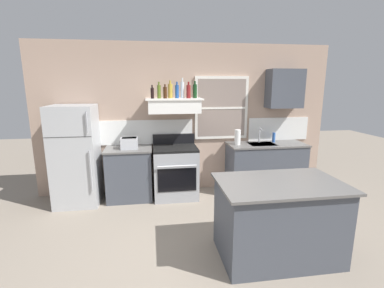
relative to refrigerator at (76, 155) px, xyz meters
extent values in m
plane|color=gray|center=(1.90, -1.84, -0.83)|extent=(16.00, 16.00, 0.00)
cube|color=tan|center=(1.90, 0.39, 0.52)|extent=(5.40, 0.06, 2.70)
cube|color=white|center=(0.75, 0.35, 0.30)|extent=(2.50, 0.02, 0.44)
cube|color=white|center=(3.70, 0.35, 0.30)|extent=(1.20, 0.02, 0.44)
cube|color=white|center=(2.55, 0.34, 0.72)|extent=(1.00, 0.04, 1.15)
cube|color=gray|center=(2.55, 0.33, 0.72)|extent=(0.90, 0.01, 1.05)
cube|color=white|center=(2.55, 0.32, 0.72)|extent=(0.90, 0.02, 0.04)
cube|color=#B7BABC|center=(0.00, 0.00, 0.00)|extent=(0.70, 0.68, 1.65)
cube|color=#333333|center=(0.00, -0.34, 0.37)|extent=(0.69, 0.00, 0.01)
cylinder|color=#A5A8AD|center=(0.30, -0.37, -0.17)|extent=(0.02, 0.02, 0.66)
cylinder|color=#A5A8AD|center=(0.30, -0.37, 0.60)|extent=(0.02, 0.02, 0.32)
cube|color=#474C56|center=(0.85, 0.06, -0.39)|extent=(0.76, 0.60, 0.88)
cube|color=#605E5B|center=(0.85, 0.06, 0.07)|extent=(0.79, 0.63, 0.03)
cube|color=silver|center=(0.88, 0.00, 0.18)|extent=(0.28, 0.20, 0.19)
cube|color=black|center=(0.88, 0.00, 0.27)|extent=(0.24, 0.16, 0.01)
cube|color=black|center=(0.73, 0.00, 0.21)|extent=(0.02, 0.03, 0.02)
cube|color=#9EA0A5|center=(1.65, 0.02, -0.39)|extent=(0.76, 0.64, 0.87)
cube|color=black|center=(1.65, 0.02, 0.06)|extent=(0.76, 0.64, 0.04)
cube|color=black|center=(1.65, 0.31, 0.17)|extent=(0.76, 0.06, 0.18)
cube|color=black|center=(1.65, -0.30, -0.41)|extent=(0.65, 0.01, 0.40)
cylinder|color=silver|center=(1.65, -0.34, -0.16)|extent=(0.65, 0.03, 0.03)
cube|color=white|center=(1.65, 0.12, 0.78)|extent=(0.88, 0.48, 0.22)
cube|color=#262628|center=(1.65, -0.10, 0.70)|extent=(0.75, 0.02, 0.04)
cube|color=white|center=(1.65, 0.12, 0.90)|extent=(0.96, 0.52, 0.02)
cylinder|color=black|center=(1.29, 0.07, 1.01)|extent=(0.06, 0.06, 0.18)
cylinder|color=black|center=(1.29, 0.07, 1.12)|extent=(0.02, 0.02, 0.04)
cylinder|color=#4C601E|center=(1.40, 0.09, 1.03)|extent=(0.06, 0.06, 0.22)
cylinder|color=#4C601E|center=(1.40, 0.09, 1.16)|extent=(0.03, 0.03, 0.05)
cylinder|color=#381E0F|center=(1.50, 0.10, 1.01)|extent=(0.06, 0.06, 0.19)
cylinder|color=#381E0F|center=(1.50, 0.10, 1.13)|extent=(0.03, 0.03, 0.05)
cylinder|color=#B29333|center=(1.59, 0.15, 1.04)|extent=(0.08, 0.08, 0.24)
cylinder|color=#B29333|center=(1.59, 0.15, 1.19)|extent=(0.03, 0.03, 0.06)
cylinder|color=#1E478C|center=(1.70, 0.12, 1.03)|extent=(0.07, 0.07, 0.22)
cylinder|color=#1E478C|center=(1.70, 0.12, 1.17)|extent=(0.03, 0.03, 0.06)
cylinder|color=silver|center=(1.80, 0.14, 1.05)|extent=(0.06, 0.06, 0.27)
cylinder|color=silver|center=(1.80, 0.14, 1.23)|extent=(0.03, 0.03, 0.07)
cylinder|color=maroon|center=(1.90, 0.09, 1.03)|extent=(0.07, 0.07, 0.22)
cylinder|color=maroon|center=(1.90, 0.09, 1.17)|extent=(0.03, 0.03, 0.06)
cylinder|color=#143819|center=(2.01, 0.11, 1.03)|extent=(0.07, 0.07, 0.23)
cylinder|color=#143819|center=(2.01, 0.11, 1.18)|extent=(0.03, 0.03, 0.06)
cube|color=#474C56|center=(3.35, 0.06, -0.39)|extent=(1.40, 0.60, 0.88)
cube|color=#605E5B|center=(3.35, 0.06, 0.07)|extent=(1.43, 0.63, 0.03)
cube|color=#B7BABC|center=(3.25, 0.04, 0.08)|extent=(0.48, 0.36, 0.01)
cylinder|color=silver|center=(3.25, 0.18, 0.22)|extent=(0.03, 0.03, 0.28)
cylinder|color=silver|center=(3.25, 0.10, 0.34)|extent=(0.02, 0.16, 0.02)
cylinder|color=white|center=(2.79, 0.06, 0.22)|extent=(0.11, 0.11, 0.27)
cylinder|color=blue|center=(3.53, 0.16, 0.17)|extent=(0.06, 0.06, 0.18)
cube|color=#474C56|center=(2.66, -1.91, -0.39)|extent=(1.32, 0.82, 0.88)
cube|color=#605E5B|center=(2.66, -1.91, 0.07)|extent=(1.40, 0.90, 0.03)
cube|color=#474C56|center=(3.70, 0.20, 1.07)|extent=(0.64, 0.32, 0.70)
camera|label=1|loc=(1.25, -4.64, 1.16)|focal=25.72mm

